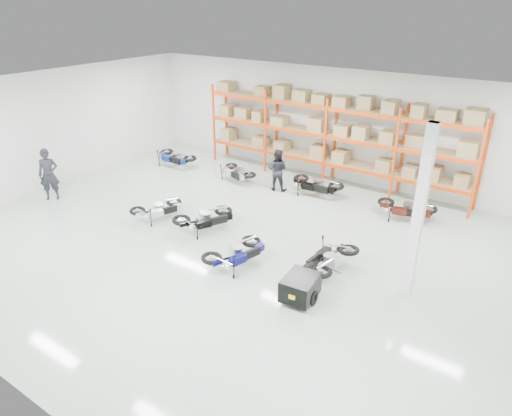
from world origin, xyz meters
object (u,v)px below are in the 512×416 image
Objects in this scene: moto_back_a at (174,154)px; person_back at (277,170)px; moto_silver_left at (158,206)px; trailer at (300,287)px; person_left at (49,174)px; moto_black_far_left at (205,215)px; moto_blue_centre at (237,249)px; moto_touring_right at (329,255)px; moto_back_d at (407,205)px; moto_back_c at (316,182)px; moto_back_b at (236,170)px.

person_back is at bearing -83.41° from moto_back_a.
moto_silver_left reaches higher than trailer.
person_left reaches higher than moto_back_a.
moto_black_far_left is 1.09× the size of trailer.
moto_touring_right reaches higher than moto_blue_centre.
moto_blue_centre is 1.01× the size of moto_back_d.
moto_back_d is at bearing 78.16° from trailer.
moto_back_c is (-2.83, 6.26, 0.15)m from trailer.
trailer is 0.84× the size of person_left.
moto_back_b is (0.05, 4.41, 0.00)m from moto_silver_left.
person_back is at bearing 82.08° from moto_back_d.
moto_back_b is 7.16m from person_left.
moto_black_far_left reaches higher than trailer.
moto_back_b is at bearing -11.91° from person_back.
moto_back_d is at bearing -112.11° from moto_black_far_left.
person_left is at bearing 170.52° from moto_back_a.
moto_blue_centre is at bearing 141.41° from moto_back_d.
person_left is at bearing 173.18° from trailer.
person_back reaches higher than moto_blue_centre.
moto_touring_right reaches higher than moto_silver_left.
moto_blue_centre is 0.96× the size of moto_back_a.
moto_touring_right is at bearing -138.75° from moto_blue_centre.
person_back reaches higher than moto_black_far_left.
moto_back_a reaches higher than moto_blue_centre.
moto_back_d is (7.02, 4.77, 0.04)m from moto_silver_left.
person_left is (-10.89, 0.32, 0.58)m from trailer.
moto_black_far_left is at bearing -149.10° from moto_silver_left.
moto_blue_centre is 5.81m from person_back.
trailer is at bearing -113.65° from moto_back_b.
moto_back_a is at bearing 82.01° from moto_back_d.
moto_back_b is at bearing 97.77° from moto_back_c.
moto_blue_centre is 1.03× the size of person_back.
moto_back_b is (-6.25, 4.15, -0.05)m from moto_touring_right.
moto_back_a and moto_back_c have the same top height.
person_left reaches higher than moto_touring_right.
moto_blue_centre is 0.98× the size of moto_touring_right.
person_left is 8.59m from person_back.
moto_black_far_left is at bearing -123.75° from moto_back_a.
moto_back_c is 10.02m from person_left.
moto_back_c is (3.47, 4.92, 0.06)m from moto_silver_left.
moto_black_far_left is at bearing -174.79° from moto_touring_right.
moto_back_c reaches higher than moto_silver_left.
moto_back_d is at bearing -93.29° from moto_back_c.
moto_back_a is 1.05× the size of moto_back_d.
moto_back_c is 1.58m from person_back.
moto_black_far_left reaches higher than moto_back_d.
moto_back_b is 0.95× the size of person_back.
moto_touring_right is (4.43, -0.01, -0.01)m from moto_black_far_left.
person_back is at bearing -67.43° from moto_back_b.
moto_blue_centre is at bearing 95.06° from person_back.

